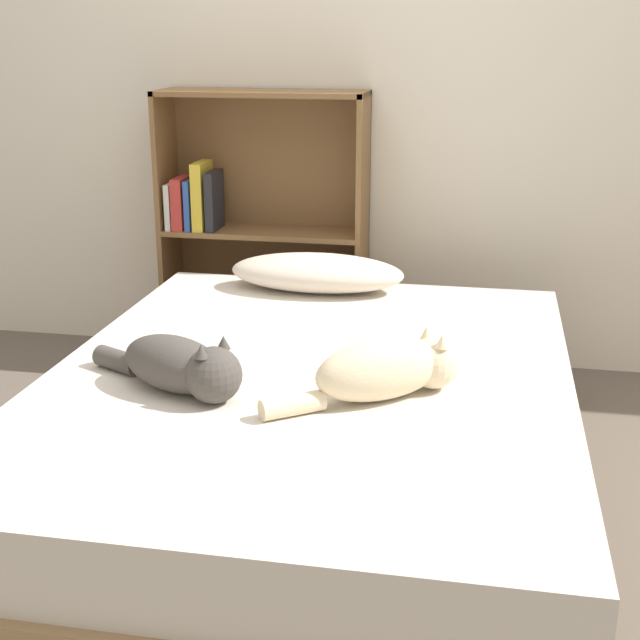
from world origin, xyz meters
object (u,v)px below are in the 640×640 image
Objects in this scene: cat_light at (390,369)px; bookshelf at (259,225)px; pillow at (317,273)px; cat_dark at (182,366)px; bed at (311,441)px.

bookshelf reaches higher than cat_light.
pillow is at bearing -51.72° from bookshelf.
cat_light is 0.43× the size of bookshelf.
cat_light is 0.99× the size of cat_dark.
cat_light is at bearing -68.22° from pillow.
bed is 0.46m from cat_dark.
bed is 1.31m from bookshelf.
pillow is at bearing 75.87° from cat_light.
bookshelf reaches higher than bed.
pillow reaches higher than bed.
cat_dark is at bearing -144.31° from bed.
cat_dark is (-0.29, -0.21, 0.28)m from bed.
bookshelf reaches higher than pillow.
bookshelf is (-0.45, 1.18, 0.35)m from bed.
pillow is at bearing 99.71° from bed.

